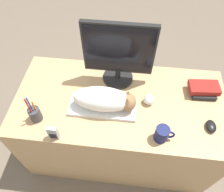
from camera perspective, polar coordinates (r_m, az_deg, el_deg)
The scene contains 11 objects.
ground_plane at distance 1.98m, azimuth 0.48°, elevation -21.93°, with size 12.00×12.00×0.00m, color #6B5B4C.
desk at distance 1.77m, azimuth 1.79°, elevation -8.00°, with size 1.43×0.69×0.73m.
keyboard at distance 1.42m, azimuth -2.43°, elevation -2.91°, with size 0.43×0.17×0.02m.
cat at distance 1.34m, azimuth -1.60°, elevation -0.91°, with size 0.39×0.16×0.15m.
monitor at distance 1.40m, azimuth 1.73°, elevation 11.30°, with size 0.46×0.21×0.46m.
computer_mouse at distance 1.46m, azimuth 24.44°, elevation -7.22°, with size 0.06×0.09×0.04m.
coffee_mug at distance 1.30m, azimuth 12.99°, elevation -9.64°, with size 0.12×0.08×0.11m.
pen_cup at distance 1.42m, azimuth -19.47°, elevation -4.42°, with size 0.07×0.07×0.23m.
baseball at distance 1.44m, azimuth 9.63°, elevation -0.94°, with size 0.07×0.07×0.07m.
phone at distance 1.32m, azimuth -15.12°, elevation -9.32°, with size 0.06×0.03×0.11m.
book_stack at distance 1.59m, azimuth 22.78°, elevation 1.65°, with size 0.21×0.15×0.07m.
Camera 1 is at (0.04, -0.50, 1.91)m, focal length 35.00 mm.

